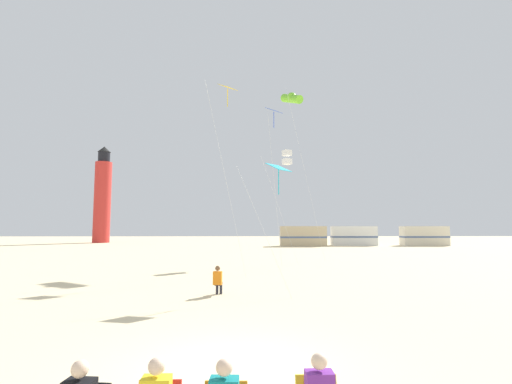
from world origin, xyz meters
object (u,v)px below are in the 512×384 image
object	(u,v)px
lighthouse_distant	(102,197)
rv_van_white	(354,236)
kite_box_white	(287,157)
kite_diamond_blue	(274,117)
kite_diamond_cyan	(278,171)
kite_tube_lime	(292,98)
rv_van_tan	(303,236)
kite_flyer_standing	(218,279)
rv_van_cream	(424,236)
kite_diamond_gold	(227,95)

from	to	relation	value
lighthouse_distant	rv_van_white	size ratio (longest dim) A/B	2.55
kite_box_white	kite_diamond_blue	bearing A→B (deg)	-105.88
kite_diamond_cyan	kite_diamond_blue	world-z (taller)	kite_diamond_blue
kite_tube_lime	kite_box_white	bearing A→B (deg)	-122.00
kite_tube_lime	rv_van_white	xyz separation A→B (m)	(11.88, 23.95, -12.06)
rv_van_tan	kite_flyer_standing	bearing A→B (deg)	-102.88
kite_box_white	kite_flyer_standing	bearing A→B (deg)	-107.01
kite_diamond_blue	rv_van_white	size ratio (longest dim) A/B	1.63
rv_van_cream	kite_box_white	bearing A→B (deg)	-131.24
kite_box_white	rv_van_tan	bearing A→B (deg)	78.48
rv_van_tan	rv_van_white	bearing A→B (deg)	11.29
kite_diamond_gold	rv_van_cream	size ratio (longest dim) A/B	1.72
rv_van_white	rv_van_cream	bearing A→B (deg)	1.26
kite_tube_lime	rv_van_cream	world-z (taller)	kite_tube_lime
kite_diamond_cyan	kite_box_white	xyz separation A→B (m)	(1.87, 13.27, 3.13)
kite_diamond_gold	kite_box_white	bearing A→B (deg)	61.03
kite_diamond_blue	lighthouse_distant	size ratio (longest dim) A/B	0.64
kite_diamond_cyan	rv_van_white	size ratio (longest dim) A/B	0.83
lighthouse_distant	rv_van_cream	size ratio (longest dim) A/B	2.58
kite_flyer_standing	kite_diamond_blue	distance (m)	13.60
kite_diamond_cyan	rv_van_cream	xyz separation A→B (m)	(24.48, 37.59, -3.73)
kite_box_white	rv_van_white	size ratio (longest dim) A/B	1.34
kite_box_white	rv_van_cream	distance (m)	33.90
kite_diamond_gold	lighthouse_distant	size ratio (longest dim) A/B	0.67
kite_diamond_gold	rv_van_white	size ratio (longest dim) A/B	1.70
kite_box_white	kite_diamond_gold	bearing A→B (deg)	-118.97
kite_flyer_standing	kite_diamond_cyan	world-z (taller)	kite_diamond_cyan
rv_van_tan	rv_van_white	distance (m)	7.78
kite_tube_lime	kite_diamond_cyan	bearing A→B (deg)	-99.66
kite_diamond_blue	lighthouse_distant	xyz separation A→B (m)	(-26.88, 40.59, -2.23)
lighthouse_distant	kite_diamond_gold	bearing A→B (deg)	-61.24
kite_box_white	kite_tube_lime	bearing A→B (deg)	58.00
kite_flyer_standing	rv_van_tan	size ratio (longest dim) A/B	0.18
kite_tube_lime	kite_diamond_gold	world-z (taller)	kite_tube_lime
kite_diamond_cyan	kite_tube_lime	distance (m)	16.57
kite_tube_lime	rv_van_cream	xyz separation A→B (m)	(22.07, 23.46, -12.06)
kite_flyer_standing	kite_diamond_blue	size ratio (longest dim) A/B	0.11
kite_diamond_blue	kite_diamond_cyan	bearing A→B (deg)	-93.15
kite_flyer_standing	kite_diamond_gold	size ratio (longest dim) A/B	0.10
kite_diamond_gold	lighthouse_distant	world-z (taller)	lighthouse_distant
kite_flyer_standing	rv_van_cream	world-z (taller)	rv_van_cream
kite_tube_lime	rv_van_cream	distance (m)	34.40
kite_diamond_cyan	lighthouse_distant	distance (m)	55.65
rv_van_white	kite_diamond_blue	bearing A→B (deg)	-110.93
kite_diamond_gold	rv_van_cream	world-z (taller)	kite_diamond_gold
kite_diamond_cyan	kite_tube_lime	xyz separation A→B (m)	(2.40, 14.12, 8.33)
lighthouse_distant	rv_van_tan	bearing A→B (deg)	-20.33
kite_flyer_standing	rv_van_tan	bearing A→B (deg)	-97.29
rv_van_tan	rv_van_cream	xyz separation A→B (m)	(17.84, 0.94, 0.00)
kite_diamond_blue	lighthouse_distant	world-z (taller)	lighthouse_distant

